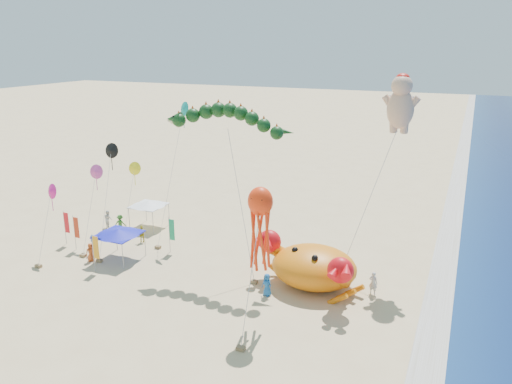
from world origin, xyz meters
TOP-DOWN VIEW (x-y plane):
  - ground at (0.00, 0.00)m, footprint 320.00×320.00m
  - foam_strip at (12.00, 0.00)m, footprint 320.00×320.00m
  - crab_inflatable at (3.14, 0.89)m, footprint 8.72×7.49m
  - dragon_kite at (-4.48, 1.94)m, footprint 10.05×3.88m
  - cherub_kite at (7.72, 6.59)m, footprint 4.35×5.06m
  - octopus_kite at (1.31, -4.97)m, footprint 1.61×4.59m
  - canopy_blue at (-13.30, -0.86)m, footprint 3.59×3.59m
  - canopy_white at (-15.48, 6.54)m, footprint 3.31×3.31m
  - feather_flags at (-15.26, -0.59)m, footprint 10.19×5.75m
  - beachgoers at (-12.03, 1.89)m, footprint 27.55×7.90m
  - small_kites at (-15.68, 2.32)m, footprint 9.31×12.17m

SIDE VIEW (x-z plane):
  - ground at x=0.00m, z-range 0.00..0.00m
  - foam_strip at x=12.00m, z-range 0.01..0.01m
  - beachgoers at x=-12.03m, z-range -0.03..1.74m
  - crab_inflatable at x=3.14m, z-range -0.23..3.60m
  - feather_flags at x=-15.26m, z-range 0.41..3.61m
  - canopy_white at x=-15.48m, z-range 1.09..3.79m
  - canopy_blue at x=-13.30m, z-range 1.09..3.80m
  - octopus_kite at x=1.31m, z-range 2.28..11.42m
  - small_kites at x=-15.68m, z-range 0.70..13.34m
  - dragon_kite at x=-4.48m, z-range 5.31..18.16m
  - cherub_kite at x=7.72m, z-range 5.62..21.09m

